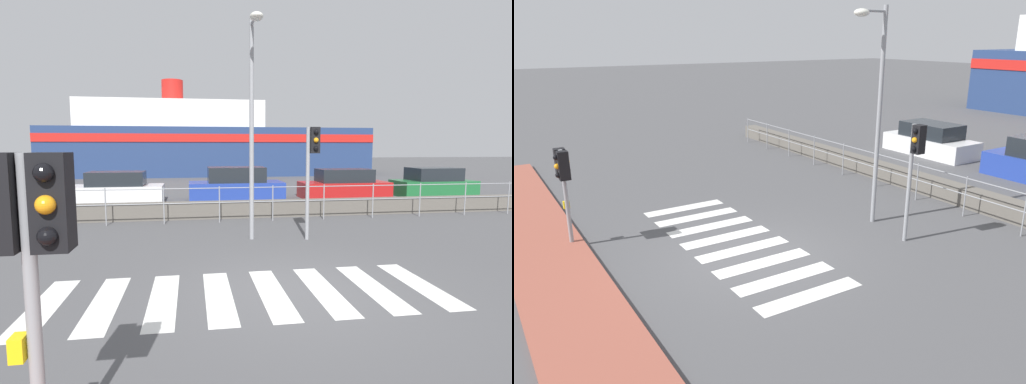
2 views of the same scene
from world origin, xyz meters
The scene contains 12 objects.
ground_plane centered at (0.00, 0.00, 0.00)m, with size 160.00×160.00×0.00m, color #4C4C4F.
crosswalk centered at (-0.91, 0.00, 0.00)m, with size 6.75×2.40×0.01m.
seawall centered at (0.00, 7.37, 0.28)m, with size 25.61×0.55×0.57m.
harbor_fence centered at (0.00, 6.50, 0.78)m, with size 23.09×0.04×1.19m.
traffic_light_near centered at (-2.90, -3.47, 1.89)m, with size 0.58×0.41×2.43m.
traffic_light_far centered at (1.35, 3.71, 2.18)m, with size 0.34×0.32×2.98m.
streetlamp centered at (-0.20, 3.80, 3.55)m, with size 0.32×1.06×5.70m.
ferry_boat centered at (-0.66, 28.97, 2.67)m, with size 27.04×6.53×8.07m.
parked_car_white centered at (-5.05, 11.98, 0.58)m, with size 4.02×1.72×1.37m.
parked_car_blue centered at (0.28, 11.98, 0.65)m, with size 4.33×1.82×1.53m.
parked_car_red centered at (5.55, 11.98, 0.59)m, with size 4.27×1.70×1.39m.
parked_car_green centered at (10.28, 11.98, 0.60)m, with size 3.90×1.84×1.42m.
Camera 1 is at (-1.77, -6.39, 2.47)m, focal length 28.00 mm.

